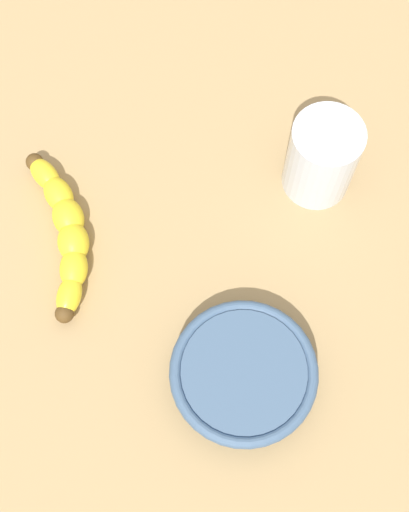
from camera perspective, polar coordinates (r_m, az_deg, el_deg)
wooden_tabletop at (r=76.58cm, az=-2.34°, el=-1.51°), size 120.00×120.00×3.00cm
banana at (r=76.38cm, az=-11.18°, el=1.99°), size 18.66×9.45×3.33cm
smoothie_glass at (r=76.06cm, az=9.41°, el=7.75°), size 7.46×7.46×9.95cm
ceramic_bowl at (r=69.85cm, az=3.15°, el=-9.47°), size 14.43×14.43×3.80cm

